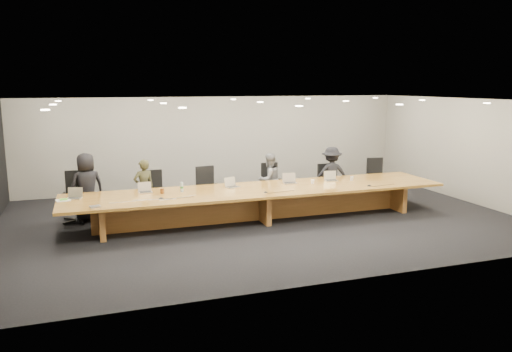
# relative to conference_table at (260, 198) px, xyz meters

# --- Properties ---
(ground) EXTENTS (12.00, 12.00, 0.00)m
(ground) POSITION_rel_conference_table_xyz_m (0.00, 0.00, -0.52)
(ground) COLOR black
(ground) RESTS_ON ground
(back_wall) EXTENTS (12.00, 0.02, 2.80)m
(back_wall) POSITION_rel_conference_table_xyz_m (0.00, 4.00, 0.88)
(back_wall) COLOR #B1AAA1
(back_wall) RESTS_ON ground
(conference_table) EXTENTS (9.00, 1.80, 0.75)m
(conference_table) POSITION_rel_conference_table_xyz_m (0.00, 0.00, 0.00)
(conference_table) COLOR brown
(conference_table) RESTS_ON ground
(chair_far_left) EXTENTS (0.64, 0.64, 1.21)m
(chair_far_left) POSITION_rel_conference_table_xyz_m (-4.09, 1.19, 0.08)
(chair_far_left) COLOR black
(chair_far_left) RESTS_ON ground
(chair_left) EXTENTS (0.56, 0.56, 1.10)m
(chair_left) POSITION_rel_conference_table_xyz_m (-2.30, 1.32, 0.03)
(chair_left) COLOR black
(chair_left) RESTS_ON ground
(chair_mid_left) EXTENTS (0.67, 0.67, 1.15)m
(chair_mid_left) POSITION_rel_conference_table_xyz_m (-0.96, 1.19, 0.05)
(chair_mid_left) COLOR black
(chair_mid_left) RESTS_ON ground
(chair_mid_right) EXTENTS (0.62, 0.62, 1.12)m
(chair_mid_right) POSITION_rel_conference_table_xyz_m (0.83, 1.34, 0.04)
(chair_mid_right) COLOR black
(chair_mid_right) RESTS_ON ground
(chair_right) EXTENTS (0.56, 0.56, 1.05)m
(chair_right) POSITION_rel_conference_table_xyz_m (2.38, 1.16, 0.00)
(chair_right) COLOR black
(chair_right) RESTS_ON ground
(chair_far_right) EXTENTS (0.68, 0.68, 1.11)m
(chair_far_right) POSITION_rel_conference_table_xyz_m (3.98, 1.27, 0.04)
(chair_far_right) COLOR black
(chair_far_right) RESTS_ON ground
(person_a) EXTENTS (0.90, 0.73, 1.61)m
(person_a) POSITION_rel_conference_table_xyz_m (-3.86, 1.26, 0.28)
(person_a) COLOR black
(person_a) RESTS_ON ground
(person_b) EXTENTS (0.57, 0.44, 1.39)m
(person_b) POSITION_rel_conference_table_xyz_m (-2.55, 1.28, 0.17)
(person_b) COLOR #33311B
(person_b) RESTS_ON ground
(person_c) EXTENTS (0.80, 0.70, 1.39)m
(person_c) POSITION_rel_conference_table_xyz_m (0.69, 1.25, 0.18)
(person_c) COLOR slate
(person_c) RESTS_ON ground
(person_d) EXTENTS (1.08, 0.77, 1.50)m
(person_d) POSITION_rel_conference_table_xyz_m (2.47, 1.15, 0.23)
(person_d) COLOR black
(person_d) RESTS_ON ground
(laptop_a) EXTENTS (0.36, 0.30, 0.24)m
(laptop_a) POSITION_rel_conference_table_xyz_m (-4.13, 0.28, 0.35)
(laptop_a) COLOR beige
(laptop_a) RESTS_ON conference_table
(laptop_b) EXTENTS (0.31, 0.23, 0.24)m
(laptop_b) POSITION_rel_conference_table_xyz_m (-2.61, 0.42, 0.35)
(laptop_b) COLOR #BDAA91
(laptop_b) RESTS_ON conference_table
(laptop_c) EXTENTS (0.38, 0.33, 0.25)m
(laptop_c) POSITION_rel_conference_table_xyz_m (-0.57, 0.34, 0.35)
(laptop_c) COLOR #C1B293
(laptop_c) RESTS_ON conference_table
(laptop_d) EXTENTS (0.36, 0.29, 0.26)m
(laptop_d) POSITION_rel_conference_table_xyz_m (0.91, 0.34, 0.36)
(laptop_d) COLOR #C2AE94
(laptop_d) RESTS_ON conference_table
(laptop_e) EXTENTS (0.35, 0.29, 0.25)m
(laptop_e) POSITION_rel_conference_table_xyz_m (2.03, 0.32, 0.35)
(laptop_e) COLOR beige
(laptop_e) RESTS_ON conference_table
(water_bottle) EXTENTS (0.07, 0.07, 0.21)m
(water_bottle) POSITION_rel_conference_table_xyz_m (-1.81, 0.23, 0.34)
(water_bottle) COLOR #B2C3BF
(water_bottle) RESTS_ON conference_table
(amber_mug) EXTENTS (0.10, 0.10, 0.11)m
(amber_mug) POSITION_rel_conference_table_xyz_m (-2.26, 0.22, 0.29)
(amber_mug) COLOR brown
(amber_mug) RESTS_ON conference_table
(paper_cup_near) EXTENTS (0.11, 0.11, 0.10)m
(paper_cup_near) POSITION_rel_conference_table_xyz_m (1.42, 0.12, 0.28)
(paper_cup_near) COLOR white
(paper_cup_near) RESTS_ON conference_table
(paper_cup_far) EXTENTS (0.09, 0.09, 0.10)m
(paper_cup_far) POSITION_rel_conference_table_xyz_m (2.55, 0.19, 0.28)
(paper_cup_far) COLOR silver
(paper_cup_far) RESTS_ON conference_table
(notepad) EXTENTS (0.32, 0.28, 0.02)m
(notepad) POSITION_rel_conference_table_xyz_m (-4.35, 0.18, 0.24)
(notepad) COLOR silver
(notepad) RESTS_ON conference_table
(lime_gadget) EXTENTS (0.17, 0.10, 0.03)m
(lime_gadget) POSITION_rel_conference_table_xyz_m (-4.34, 0.16, 0.26)
(lime_gadget) COLOR #63CC36
(lime_gadget) RESTS_ON notepad
(av_box) EXTENTS (0.23, 0.20, 0.03)m
(av_box) POSITION_rel_conference_table_xyz_m (-3.72, -0.65, 0.24)
(av_box) COLOR #A0A0A5
(av_box) RESTS_ON conference_table
(mic_left) EXTENTS (0.14, 0.14, 0.03)m
(mic_left) POSITION_rel_conference_table_xyz_m (-2.36, -0.32, 0.24)
(mic_left) COLOR black
(mic_left) RESTS_ON conference_table
(mic_center) EXTENTS (0.11, 0.11, 0.03)m
(mic_center) POSITION_rel_conference_table_xyz_m (-0.02, -0.45, 0.24)
(mic_center) COLOR black
(mic_center) RESTS_ON conference_table
(mic_right) EXTENTS (0.12, 0.12, 0.03)m
(mic_right) POSITION_rel_conference_table_xyz_m (2.60, -0.57, 0.24)
(mic_right) COLOR black
(mic_right) RESTS_ON conference_table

